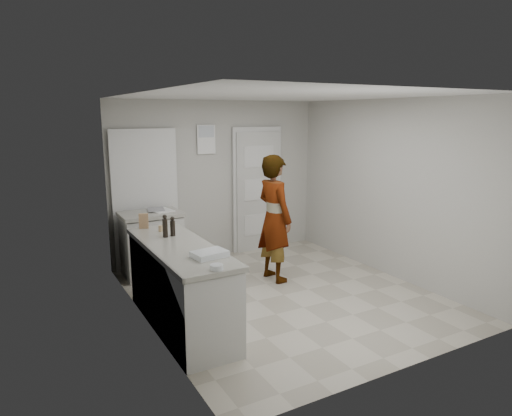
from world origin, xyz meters
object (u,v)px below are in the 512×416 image
person (274,218)px  egg_bowl (217,267)px  cake_mix_box (144,221)px  baking_dish (210,254)px  oil_cruet_b (165,226)px  spice_jar (160,228)px  oil_cruet_a (173,227)px

person → egg_bowl: (-1.62, -1.67, 0.07)m
cake_mix_box → baking_dish: size_ratio=0.51×
cake_mix_box → oil_cruet_b: (0.10, -0.52, 0.03)m
person → egg_bowl: 2.32m
cake_mix_box → egg_bowl: 1.81m
cake_mix_box → baking_dish: 1.45m
spice_jar → cake_mix_box: bearing=117.7°
oil_cruet_b → baking_dish: bearing=-80.7°
person → spice_jar: bearing=89.2°
spice_jar → baking_dish: bearing=-84.2°
person → spice_jar: (-1.65, -0.11, 0.08)m
oil_cruet_b → egg_bowl: bearing=-87.5°
oil_cruet_a → cake_mix_box: bearing=110.9°
spice_jar → baking_dish: (0.12, -1.18, -0.01)m
person → cake_mix_box: person is taller
baking_dish → oil_cruet_b: bearing=99.3°
oil_cruet_b → baking_dish: size_ratio=0.74×
cake_mix_box → oil_cruet_a: size_ratio=0.81×
spice_jar → oil_cruet_b: bearing=-95.9°
cake_mix_box → baking_dish: bearing=-60.8°
person → egg_bowl: person is taller
cake_mix_box → oil_cruet_b: bearing=-59.7°
cake_mix_box → oil_cruet_a: (0.19, -0.51, 0.02)m
baking_dish → cake_mix_box: bearing=99.9°
person → oil_cruet_b: (-1.67, -0.39, 0.17)m
baking_dish → egg_bowl: (-0.09, -0.37, -0.00)m
oil_cruet_a → egg_bowl: size_ratio=1.88×
egg_bowl → baking_dish: bearing=76.2°
cake_mix_box → spice_jar: size_ratio=2.51×
egg_bowl → spice_jar: bearing=91.0°
person → baking_dish: size_ratio=4.95×
oil_cruet_b → oil_cruet_a: bearing=8.1°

